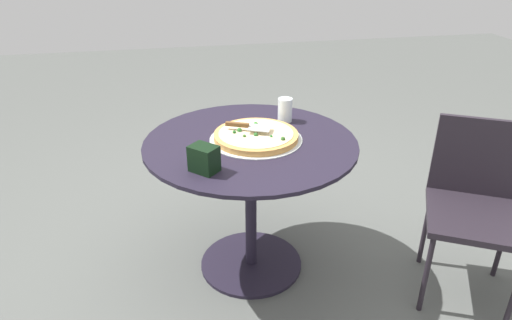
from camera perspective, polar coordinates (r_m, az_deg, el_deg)
The scene contains 7 objects.
ground_plane at distance 2.49m, azimuth -0.59°, elevation -12.67°, with size 10.00×10.00×0.00m, color #565955.
patio_table at distance 2.19m, azimuth -0.66°, elevation -1.90°, with size 0.98×0.98×0.71m.
pizza_on_tray at distance 2.12m, azimuth -0.01°, elevation 2.96°, with size 0.43×0.43×0.05m.
pizza_server at distance 2.12m, azimuth -1.02°, elevation 4.19°, with size 0.21×0.13×0.02m.
drinking_cup at distance 2.32m, azimuth 3.59°, elevation 6.18°, with size 0.07×0.07×0.12m, color silver.
napkin_dispenser at distance 1.84m, azimuth -6.42°, elevation 0.16°, with size 0.11×0.08×0.11m, color black.
patio_chair_near at distance 2.33m, azimuth 25.57°, elevation -4.24°, with size 0.57×0.57×0.82m.
Camera 1 is at (-0.35, -1.89, 1.58)m, focal length 32.51 mm.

